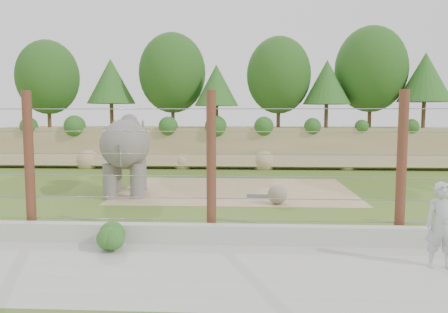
{
  "coord_description": "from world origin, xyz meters",
  "views": [
    {
      "loc": [
        0.95,
        -16.06,
        3.36
      ],
      "look_at": [
        0.0,
        2.0,
        1.6
      ],
      "focal_mm": 35.0,
      "sensor_mm": 36.0,
      "label": 1
    }
  ],
  "objects_px": {
    "elephant": "(125,156)",
    "stone_ball": "(277,194)",
    "barrier_fence": "(211,165)",
    "zookeeper": "(442,225)"
  },
  "relations": [
    {
      "from": "stone_ball",
      "to": "barrier_fence",
      "type": "xyz_separation_m",
      "value": [
        -2.1,
        -4.55,
        1.61
      ]
    },
    {
      "from": "elephant",
      "to": "zookeeper",
      "type": "xyz_separation_m",
      "value": [
        9.29,
        -8.27,
        -0.68
      ]
    },
    {
      "from": "elephant",
      "to": "stone_ball",
      "type": "distance_m",
      "value": 6.54
    },
    {
      "from": "elephant",
      "to": "stone_ball",
      "type": "xyz_separation_m",
      "value": [
        6.19,
        -1.68,
        -1.25
      ]
    },
    {
      "from": "barrier_fence",
      "to": "stone_ball",
      "type": "bearing_deg",
      "value": 65.27
    },
    {
      "from": "stone_ball",
      "to": "zookeeper",
      "type": "bearing_deg",
      "value": -64.79
    },
    {
      "from": "elephant",
      "to": "stone_ball",
      "type": "relative_size",
      "value": 5.52
    },
    {
      "from": "elephant",
      "to": "zookeeper",
      "type": "height_order",
      "value": "elephant"
    },
    {
      "from": "elephant",
      "to": "barrier_fence",
      "type": "xyz_separation_m",
      "value": [
        4.1,
        -6.23,
        0.36
      ]
    },
    {
      "from": "zookeeper",
      "to": "barrier_fence",
      "type": "bearing_deg",
      "value": 167.73
    }
  ]
}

